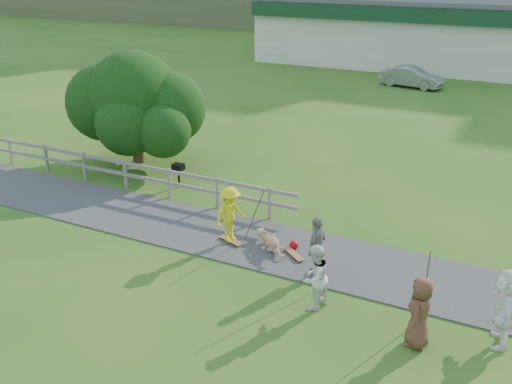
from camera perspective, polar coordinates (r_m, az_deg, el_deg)
ground at (r=17.49m, az=-9.24°, el=-5.49°), size 260.00×260.00×0.00m
path at (r=18.57m, az=-6.59°, el=-3.51°), size 34.00×3.00×0.04m
fence at (r=22.24m, az=-14.21°, el=2.40°), size 15.05×0.10×1.10m
strip_mall at (r=47.92m, az=20.71°, el=14.59°), size 32.50×10.75×5.10m
skater_rider at (r=17.14m, az=-2.59°, el=-2.56°), size 0.98×1.27×1.74m
skater_fallen at (r=17.01m, az=1.49°, el=-4.95°), size 1.27×1.43×0.56m
spectator_a at (r=14.18m, az=5.88°, el=-8.48°), size 0.85×0.98×1.72m
spectator_b at (r=15.56m, az=6.09°, el=-5.42°), size 0.45×1.03×1.75m
spectator_c at (r=13.37m, az=16.05°, el=-11.50°), size 0.57×0.86×1.71m
spectator_d at (r=14.00m, az=23.68°, el=-10.54°), size 0.65×1.78×1.89m
car_silver at (r=39.77m, az=15.29°, el=11.03°), size 4.23×2.07×1.33m
tree at (r=24.25m, az=-11.96°, el=7.31°), size 6.11×6.11×3.88m
bbq at (r=21.70m, az=-7.73°, el=1.65°), size 0.43×0.33×0.92m
longboard_rider at (r=17.50m, az=-2.55°, el=-4.99°), size 0.90×0.50×0.10m
longboard_fallen at (r=16.76m, az=3.82°, el=-6.36°), size 0.83×0.72×0.10m
helmet at (r=17.15m, az=3.80°, el=-5.31°), size 0.27×0.27×0.27m
pole_rider at (r=17.17m, az=-0.20°, el=-2.18°), size 0.03×0.03×1.90m
pole_spec_left at (r=14.81m, az=6.09°, el=-6.41°), size 0.03×0.03×2.00m
pole_spec_right at (r=14.14m, az=16.58°, el=-9.08°), size 0.03×0.03×1.91m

